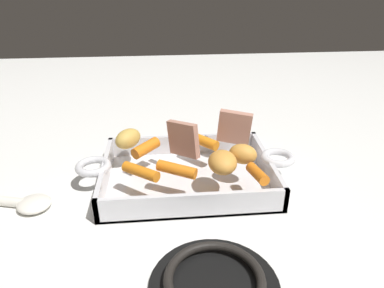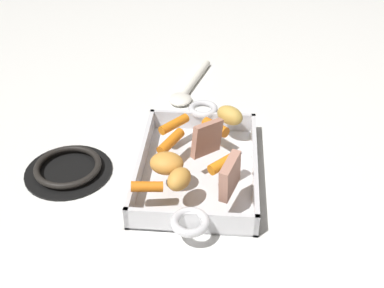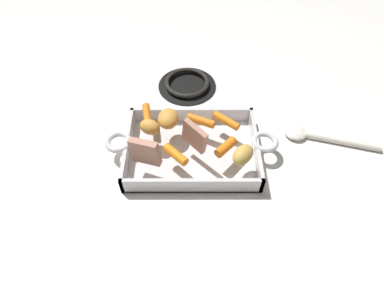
# 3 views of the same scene
# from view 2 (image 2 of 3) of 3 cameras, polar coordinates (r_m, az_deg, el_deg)

# --- Properties ---
(ground_plane) EXTENTS (2.20, 2.20, 0.00)m
(ground_plane) POSITION_cam_2_polar(r_m,az_deg,el_deg) (0.97, 0.63, -3.55)
(ground_plane) COLOR white
(roasting_dish) EXTENTS (0.41, 0.23, 0.05)m
(roasting_dish) POSITION_cam_2_polar(r_m,az_deg,el_deg) (0.96, 0.64, -2.86)
(roasting_dish) COLOR silver
(roasting_dish) RESTS_ON ground_plane
(roast_slice_thin) EXTENTS (0.07, 0.04, 0.07)m
(roast_slice_thin) POSITION_cam_2_polar(r_m,az_deg,el_deg) (0.84, 4.40, -3.72)
(roast_slice_thin) COLOR tan
(roast_slice_thin) RESTS_ON roasting_dish
(roast_slice_outer) EXTENTS (0.06, 0.06, 0.07)m
(roast_slice_outer) POSITION_cam_2_polar(r_m,az_deg,el_deg) (0.92, 1.75, 0.65)
(roast_slice_outer) COLOR tan
(roast_slice_outer) RESTS_ON roasting_dish
(baby_carrot_short) EXTENTS (0.06, 0.06, 0.02)m
(baby_carrot_short) POSITION_cam_2_polar(r_m,az_deg,el_deg) (0.99, 2.72, 1.94)
(baby_carrot_short) COLOR orange
(baby_carrot_short) RESTS_ON roasting_dish
(baby_carrot_long) EXTENTS (0.07, 0.06, 0.02)m
(baby_carrot_long) POSITION_cam_2_polar(r_m,az_deg,el_deg) (1.00, -2.09, 2.30)
(baby_carrot_long) COLOR orange
(baby_carrot_long) RESTS_ON roasting_dish
(baby_carrot_northwest) EXTENTS (0.03, 0.06, 0.02)m
(baby_carrot_northwest) POSITION_cam_2_polar(r_m,az_deg,el_deg) (0.85, -5.23, -4.93)
(baby_carrot_northwest) COLOR orange
(baby_carrot_northwest) RESTS_ON roasting_dish
(baby_carrot_center_left) EXTENTS (0.07, 0.05, 0.02)m
(baby_carrot_center_left) POSITION_cam_2_polar(r_m,az_deg,el_deg) (0.95, -2.47, 0.29)
(baby_carrot_center_left) COLOR orange
(baby_carrot_center_left) RESTS_ON roasting_dish
(baby_carrot_southeast) EXTENTS (0.06, 0.06, 0.02)m
(baby_carrot_southeast) POSITION_cam_2_polar(r_m,az_deg,el_deg) (0.90, 3.74, -2.18)
(baby_carrot_southeast) COLOR orange
(baby_carrot_southeast) RESTS_ON roasting_dish
(potato_halved) EXTENTS (0.05, 0.06, 0.04)m
(potato_halved) POSITION_cam_2_polar(r_m,az_deg,el_deg) (0.88, -2.95, -2.24)
(potato_halved) COLOR gold
(potato_halved) RESTS_ON roasting_dish
(potato_near_roast) EXTENTS (0.06, 0.06, 0.04)m
(potato_near_roast) POSITION_cam_2_polar(r_m,az_deg,el_deg) (0.85, -1.49, -4.09)
(potato_near_roast) COLOR gold
(potato_near_roast) RESTS_ON roasting_dish
(potato_golden_small) EXTENTS (0.07, 0.07, 0.04)m
(potato_golden_small) POSITION_cam_2_polar(r_m,az_deg,el_deg) (1.02, 4.40, 3.33)
(potato_golden_small) COLOR gold
(potato_golden_small) RESTS_ON roasting_dish
(stove_burner_rear) EXTENTS (0.17, 0.17, 0.02)m
(stove_burner_rear) POSITION_cam_2_polar(r_m,az_deg,el_deg) (1.00, -14.13, -2.78)
(stove_burner_rear) COLOR black
(stove_burner_rear) RESTS_ON ground_plane
(serving_spoon) EXTENTS (0.24, 0.10, 0.02)m
(serving_spoon) POSITION_cam_2_polar(r_m,az_deg,el_deg) (1.23, -0.48, 6.38)
(serving_spoon) COLOR white
(serving_spoon) RESTS_ON ground_plane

